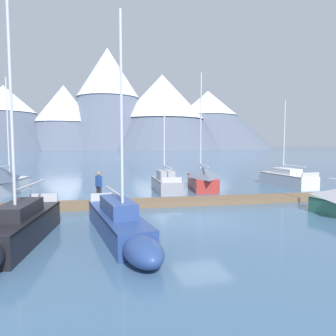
# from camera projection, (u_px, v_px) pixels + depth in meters

# --- Properties ---
(ground_plane) EXTENTS (700.00, 700.00, 0.00)m
(ground_plane) POSITION_uv_depth(u_px,v_px,m) (202.00, 220.00, 14.40)
(ground_plane) COLOR #426689
(mountain_central_massif) EXTENTS (80.37, 80.37, 37.26)m
(mountain_central_massif) POSITION_uv_depth(u_px,v_px,m) (4.00, 116.00, 179.41)
(mountain_central_massif) COLOR #4C566B
(mountain_central_massif) RESTS_ON ground
(mountain_shoulder_ridge) EXTENTS (56.58, 56.58, 37.91)m
(mountain_shoulder_ridge) POSITION_uv_depth(u_px,v_px,m) (64.00, 115.00, 182.91)
(mountain_shoulder_ridge) COLOR slate
(mountain_shoulder_ridge) RESTS_ON ground
(mountain_east_summit) EXTENTS (77.38, 77.38, 64.28)m
(mountain_east_summit) POSITION_uv_depth(u_px,v_px,m) (108.00, 96.00, 197.86)
(mountain_east_summit) COLOR slate
(mountain_east_summit) RESTS_ON ground
(mountain_rear_spur) EXTENTS (84.43, 84.43, 47.20)m
(mountain_rear_spur) POSITION_uv_depth(u_px,v_px,m) (162.00, 109.00, 196.65)
(mountain_rear_spur) COLOR slate
(mountain_rear_spur) RESTS_ON ground
(mountain_north_horn) EXTENTS (90.56, 90.56, 40.10)m
(mountain_north_horn) POSITION_uv_depth(u_px,v_px,m) (208.00, 119.00, 215.39)
(mountain_north_horn) COLOR slate
(mountain_north_horn) RESTS_ON ground
(dock) EXTENTS (25.01, 3.67, 0.30)m
(dock) POSITION_uv_depth(u_px,v_px,m) (177.00, 202.00, 18.24)
(dock) COLOR brown
(dock) RESTS_ON ground
(sailboat_nearest_berth) EXTENTS (2.99, 7.51, 8.34)m
(sailboat_nearest_berth) POSITION_uv_depth(u_px,v_px,m) (3.00, 181.00, 21.57)
(sailboat_nearest_berth) COLOR white
(sailboat_nearest_berth) RESTS_ON ground
(sailboat_second_berth) EXTENTS (2.32, 6.29, 8.48)m
(sailboat_second_berth) POSITION_uv_depth(u_px,v_px,m) (17.00, 228.00, 10.79)
(sailboat_second_berth) COLOR black
(sailboat_second_berth) RESTS_ON ground
(sailboat_mid_dock_port) EXTENTS (2.13, 7.41, 8.22)m
(sailboat_mid_dock_port) POSITION_uv_depth(u_px,v_px,m) (121.00, 224.00, 11.52)
(sailboat_mid_dock_port) COLOR navy
(sailboat_mid_dock_port) RESTS_ON ground
(sailboat_mid_dock_starboard) EXTENTS (1.87, 5.65, 7.75)m
(sailboat_mid_dock_starboard) POSITION_uv_depth(u_px,v_px,m) (165.00, 182.00, 23.60)
(sailboat_mid_dock_starboard) COLOR #93939E
(sailboat_mid_dock_starboard) RESTS_ON ground
(sailboat_far_berth) EXTENTS (3.01, 6.73, 9.28)m
(sailboat_far_berth) POSITION_uv_depth(u_px,v_px,m) (202.00, 178.00, 24.84)
(sailboat_far_berth) COLOR #B2332D
(sailboat_far_berth) RESTS_ON ground
(sailboat_end_of_dock) EXTENTS (1.87, 6.37, 7.21)m
(sailboat_end_of_dock) POSITION_uv_depth(u_px,v_px,m) (284.00, 178.00, 26.35)
(sailboat_end_of_dock) COLOR silver
(sailboat_end_of_dock) RESTS_ON ground
(person_on_dock) EXTENTS (0.38, 0.52, 1.69)m
(person_on_dock) POSITION_uv_depth(u_px,v_px,m) (99.00, 185.00, 17.48)
(person_on_dock) COLOR #232328
(person_on_dock) RESTS_ON dock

